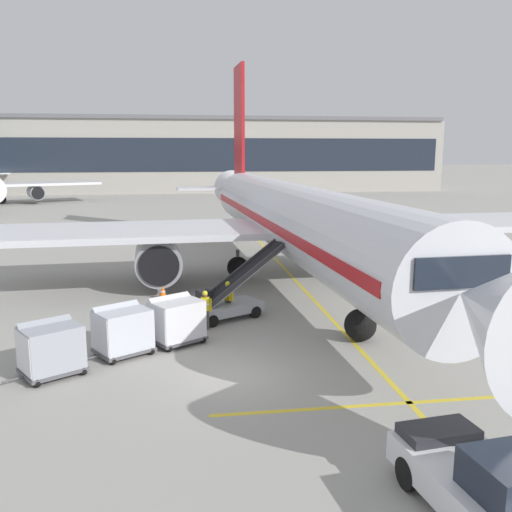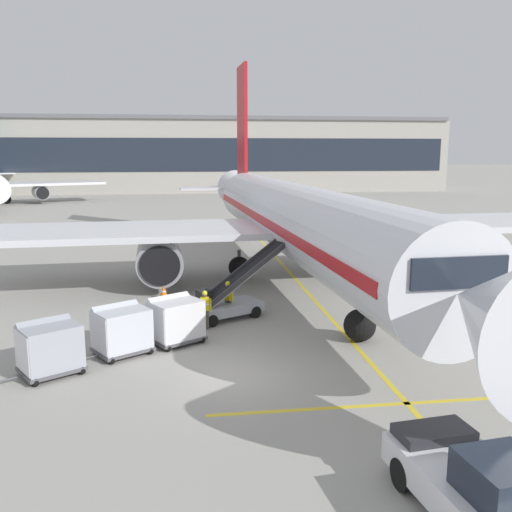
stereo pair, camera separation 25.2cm
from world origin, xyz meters
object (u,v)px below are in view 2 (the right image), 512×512
(baggage_cart_lead, at_px, (175,319))
(ground_crew_by_carts, at_px, (205,307))
(baggage_cart_third, at_px, (50,347))
(ground_crew_by_loader, at_px, (228,297))
(belt_loader, at_px, (229,298))
(pushback_tug, at_px, (479,487))
(baggage_cart_second, at_px, (121,329))
(safety_cone_engine_keepout, at_px, (164,292))
(parked_airplane, at_px, (292,219))

(baggage_cart_lead, xyz_separation_m, ground_crew_by_carts, (1.27, 1.59, -0.00))
(baggage_cart_third, relative_size, ground_crew_by_loader, 1.56)
(belt_loader, relative_size, baggage_cart_third, 1.86)
(baggage_cart_lead, bearing_deg, ground_crew_by_carts, 51.27)
(pushback_tug, xyz_separation_m, ground_crew_by_carts, (-5.12, 13.72, 0.17))
(baggage_cart_second, relative_size, ground_crew_by_carts, 1.56)
(pushback_tug, relative_size, safety_cone_engine_keepout, 6.68)
(belt_loader, relative_size, pushback_tug, 1.10)
(belt_loader, height_order, baggage_cart_lead, belt_loader)
(ground_crew_by_carts, bearing_deg, pushback_tug, -69.53)
(parked_airplane, xyz_separation_m, baggage_cart_third, (-11.21, -13.34, -2.72))
(parked_airplane, relative_size, safety_cone_engine_keepout, 66.88)
(safety_cone_engine_keepout, bearing_deg, parked_airplane, 25.09)
(parked_airplane, xyz_separation_m, belt_loader, (-4.42, -7.43, -2.79))
(belt_loader, xyz_separation_m, baggage_cart_third, (-6.78, -5.92, 0.08))
(baggage_cart_lead, height_order, safety_cone_engine_keepout, baggage_cart_lead)
(parked_airplane, distance_m, safety_cone_engine_keepout, 9.06)
(belt_loader, bearing_deg, pushback_tug, -75.67)
(belt_loader, xyz_separation_m, baggage_cart_lead, (-2.48, -3.20, 0.08))
(baggage_cart_second, height_order, pushback_tug, baggage_cart_second)
(parked_airplane, relative_size, belt_loader, 9.09)
(baggage_cart_second, distance_m, ground_crew_by_loader, 6.15)
(baggage_cart_third, height_order, safety_cone_engine_keepout, baggage_cart_third)
(pushback_tug, relative_size, ground_crew_by_loader, 2.65)
(parked_airplane, bearing_deg, baggage_cart_third, -130.03)
(parked_airplane, bearing_deg, belt_loader, -120.79)
(baggage_cart_lead, bearing_deg, baggage_cart_second, -152.89)
(baggage_cart_second, bearing_deg, parked_airplane, 52.54)
(parked_airplane, bearing_deg, safety_cone_engine_keepout, -154.91)
(baggage_cart_third, relative_size, safety_cone_engine_keepout, 3.95)
(baggage_cart_third, bearing_deg, safety_cone_engine_keepout, 69.80)
(baggage_cart_third, height_order, ground_crew_by_loader, baggage_cart_third)
(belt_loader, height_order, safety_cone_engine_keepout, belt_loader)
(parked_airplane, height_order, ground_crew_by_carts, parked_airplane)
(baggage_cart_third, bearing_deg, ground_crew_by_loader, 41.39)
(ground_crew_by_loader, bearing_deg, belt_loader, -1.21)
(belt_loader, relative_size, ground_crew_by_loader, 2.91)
(baggage_cart_third, xyz_separation_m, pushback_tug, (10.70, -9.42, -0.17))
(pushback_tug, bearing_deg, ground_crew_by_loader, 104.55)
(baggage_cart_lead, bearing_deg, safety_cone_engine_keepout, 95.70)
(baggage_cart_third, xyz_separation_m, safety_cone_engine_keepout, (3.60, 9.78, -0.66))
(pushback_tug, distance_m, safety_cone_engine_keepout, 20.48)
(ground_crew_by_carts, bearing_deg, parked_airplane, 58.08)
(baggage_cart_second, relative_size, ground_crew_by_loader, 1.56)
(belt_loader, distance_m, pushback_tug, 15.83)
(ground_crew_by_carts, bearing_deg, safety_cone_engine_keepout, 109.85)
(parked_airplane, xyz_separation_m, baggage_cart_lead, (-6.90, -10.62, -2.72))
(baggage_cart_second, bearing_deg, safety_cone_engine_keepout, 80.69)
(baggage_cart_lead, relative_size, safety_cone_engine_keepout, 3.95)
(baggage_cart_third, distance_m, ground_crew_by_loader, 8.95)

